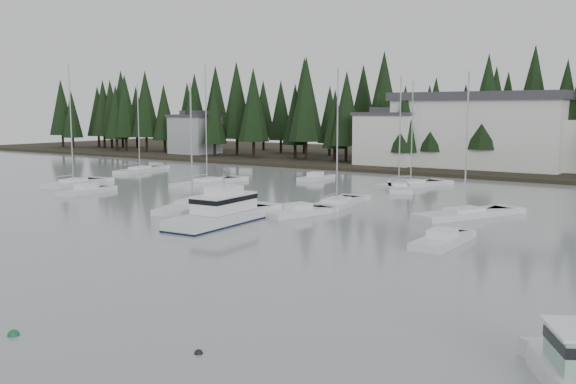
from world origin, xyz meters
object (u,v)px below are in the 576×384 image
sailboat_13 (411,186)px  runabout_0 (86,192)px  harbor_inn (495,131)px  sailboat_2 (193,207)px  cabin_cruiser_center (222,215)px  runabout_4 (298,214)px  sailboat_1 (140,171)px  sailboat_8 (399,188)px  house_far_west (195,133)px  sailboat_11 (74,185)px  runabout_3 (315,179)px  runabout_1 (442,242)px  sailboat_3 (337,205)px  house_west (389,138)px  sailboat_0 (207,184)px  sailboat_10 (464,216)px

sailboat_13 → runabout_0: sailboat_13 is taller
harbor_inn → sailboat_2: harbor_inn is taller
cabin_cruiser_center → runabout_4: 7.23m
sailboat_1 → sailboat_8: (39.44, 2.41, 0.00)m
cabin_cruiser_center → sailboat_2: sailboat_2 is taller
house_far_west → sailboat_2: size_ratio=0.72×
cabin_cruiser_center → sailboat_11: 32.63m
sailboat_11 → runabout_3: sailboat_11 is taller
harbor_inn → sailboat_8: 27.87m
runabout_4 → runabout_1: bearing=-91.1°
sailboat_8 → harbor_inn: bearing=-32.6°
runabout_0 → runabout_3: bearing=-35.1°
sailboat_3 → sailboat_2: bearing=119.5°
house_far_west → cabin_cruiser_center: 75.61m
house_far_west → runabout_3: (42.04, -23.25, -4.27)m
sailboat_8 → sailboat_13: bearing=-32.8°
cabin_cruiser_center → runabout_3: (-10.71, 30.80, -0.54)m
sailboat_13 → runabout_3: 12.94m
house_far_west → sailboat_11: sailboat_11 is taller
harbor_inn → cabin_cruiser_center: (-4.29, -55.38, -5.10)m
cabin_cruiser_center → house_west: bearing=7.9°
house_far_west → runabout_4: house_far_west is taller
sailboat_3 → cabin_cruiser_center: bearing=159.0°
sailboat_3 → runabout_1: sailboat_3 is taller
cabin_cruiser_center → sailboat_8: 28.27m
house_far_west → sailboat_13: sailboat_13 is taller
sailboat_13 → runabout_1: sailboat_13 is taller
sailboat_0 → runabout_0: sailboat_0 is taller
sailboat_3 → sailboat_10: size_ratio=1.05×
sailboat_11 → sailboat_13: sailboat_11 is taller
sailboat_10 → runabout_3: size_ratio=2.15×
sailboat_11 → runabout_3: 29.39m
sailboat_2 → sailboat_10: 23.88m
house_far_west → runabout_4: size_ratio=1.31×
cabin_cruiser_center → sailboat_10: (14.59, 13.74, -0.61)m
house_far_west → runabout_4: bearing=-40.5°
house_west → sailboat_8: (12.75, -23.84, -4.58)m
sailboat_1 → sailboat_11: (6.29, -16.11, 0.01)m
house_west → runabout_4: 47.59m
house_far_west → sailboat_10: (67.34, -40.30, -4.34)m
runabout_1 → runabout_4: (-14.37, 4.48, 0.00)m
runabout_0 → sailboat_1: bearing=26.6°
sailboat_11 → sailboat_2: bearing=-112.6°
sailboat_8 → sailboat_1: bearing=65.7°
sailboat_1 → sailboat_3: (40.32, -12.91, 0.00)m
runabout_4 → sailboat_0: bearing=75.9°
harbor_inn → runabout_3: 29.35m
runabout_3 → runabout_4: bearing=-153.3°
harbor_inn → house_far_west: bearing=-178.7°
house_far_west → runabout_0: bearing=-59.1°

